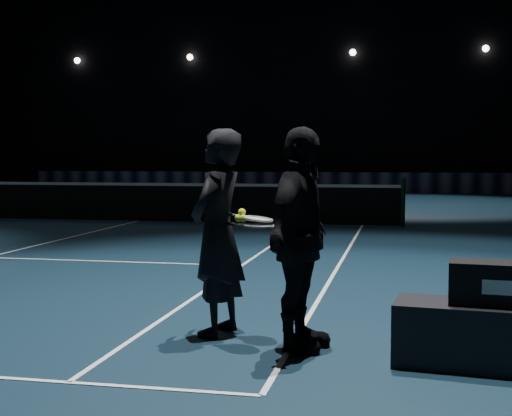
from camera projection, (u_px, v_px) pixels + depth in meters
The scene contains 16 objects.
floor at pixel (136, 222), 17.43m from camera, with size 36.00×36.00×0.00m, color black.
wall_back at pixel (270, 87), 34.65m from camera, with size 30.00×30.00×0.00m, color black.
court_lines at pixel (136, 221), 17.43m from camera, with size 10.98×23.78×0.01m, color white, non-canonical shape.
net_post_right at pixel (403, 203), 16.10m from camera, with size 0.10×0.10×1.10m, color black.
net_mesh at pixel (136, 203), 17.39m from camera, with size 12.80×0.02×0.86m, color black.
net_tape at pixel (136, 184), 17.36m from camera, with size 12.80×0.03×0.07m, color white.
sponsor_backdrop at pixel (260, 182), 32.54m from camera, with size 22.00×0.15×0.90m, color black.
fixtures_far at pixel (269, 55), 34.35m from camera, with size 20.00×0.30×0.30m, color white, non-canonical shape.
player_bench at pixel (505, 337), 5.29m from camera, with size 1.60×0.53×0.48m, color black.
racket_bag at pixel (506, 284), 5.26m from camera, with size 0.80×0.34×0.32m, color black.
bag_signature at pixel (509, 288), 5.09m from camera, with size 0.37×0.00×0.11m, color white.
player_a at pixel (218, 232), 6.29m from camera, with size 0.67×0.44×1.83m, color black.
player_b at pixel (300, 239), 5.81m from camera, with size 1.07×0.45×1.83m, color black.
racket_lower at pixel (259, 226), 6.03m from camera, with size 0.68×0.22×0.03m, color black, non-canonical shape.
racket_upper at pixel (257, 219), 6.09m from camera, with size 0.68×0.22×0.03m, color black, non-canonical shape.
tennis_balls at pixel (241, 216), 6.14m from camera, with size 0.12×0.10×0.12m, color gold, non-canonical shape.
Camera 1 is at (6.38, -16.41, 1.58)m, focal length 50.00 mm.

